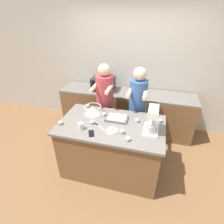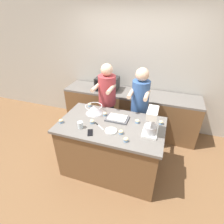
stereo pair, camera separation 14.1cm
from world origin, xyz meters
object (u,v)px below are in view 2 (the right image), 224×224
(cupcake_3, at_px, (90,105))
(cupcake_4, at_px, (137,121))
(person_left, at_px, (107,104))
(cupcake_5, at_px, (105,114))
(person_right, at_px, (139,109))
(cell_phone, at_px, (90,133))
(mixing_bowl, at_px, (94,109))
(microwave_oven, at_px, (107,84))
(cupcake_7, at_px, (61,121))
(cupcake_2, at_px, (92,122))
(knife, at_px, (99,125))
(small_plate, at_px, (111,131))
(stand_mixer, at_px, (151,123))
(drinking_glass, at_px, (80,125))
(cupcake_0, at_px, (126,140))
(cupcake_1, at_px, (121,132))
(baking_tray, at_px, (117,118))
(cupcake_6, at_px, (161,122))

(cupcake_3, height_order, cupcake_4, same)
(person_left, relative_size, cupcake_5, 25.90)
(person_right, xyz_separation_m, cell_phone, (-0.50, -0.96, 0.07))
(cupcake_3, bearing_deg, cell_phone, -64.65)
(mixing_bowl, relative_size, microwave_oven, 0.61)
(cupcake_7, bearing_deg, cupcake_3, 72.82)
(cupcake_2, relative_size, cupcake_5, 1.00)
(person_left, distance_m, knife, 0.78)
(small_plate, xyz_separation_m, cupcake_5, (-0.23, 0.37, 0.02))
(knife, xyz_separation_m, cupcake_4, (0.52, 0.25, 0.03))
(microwave_oven, bearing_deg, person_left, -70.17)
(person_left, relative_size, mixing_bowl, 5.89)
(stand_mixer, height_order, cupcake_3, stand_mixer)
(stand_mixer, relative_size, cupcake_3, 5.99)
(cupcake_2, height_order, cupcake_7, same)
(knife, relative_size, cupcake_4, 3.02)
(stand_mixer, height_order, drinking_glass, stand_mixer)
(knife, distance_m, cupcake_0, 0.51)
(cupcake_2, bearing_deg, cell_phone, -72.12)
(small_plate, bearing_deg, person_left, 113.28)
(cell_phone, relative_size, cupcake_3, 2.56)
(cupcake_3, distance_m, cupcake_7, 0.63)
(knife, distance_m, cupcake_3, 0.62)
(stand_mixer, xyz_separation_m, cupcake_5, (-0.75, 0.22, -0.14))
(microwave_oven, bearing_deg, cell_phone, -78.72)
(microwave_oven, xyz_separation_m, cupcake_5, (0.34, -1.04, -0.09))
(cupcake_1, bearing_deg, small_plate, 177.91)
(cupcake_0, bearing_deg, person_left, 122.05)
(cupcake_4, bearing_deg, mixing_bowl, 175.52)
(knife, bearing_deg, cupcake_7, -169.13)
(cell_phone, distance_m, cupcake_0, 0.51)
(cell_phone, height_order, cupcake_7, cupcake_7)
(baking_tray, bearing_deg, cupcake_0, -60.76)
(knife, relative_size, cupcake_0, 3.02)
(cell_phone, xyz_separation_m, knife, (0.04, 0.20, -0.00))
(person_right, relative_size, mixing_bowl, 5.85)
(mixing_bowl, relative_size, cupcake_6, 4.40)
(small_plate, xyz_separation_m, cupcake_2, (-0.33, 0.10, 0.02))
(small_plate, bearing_deg, cupcake_1, -2.09)
(small_plate, relative_size, cupcake_0, 2.70)
(person_left, relative_size, cupcake_3, 25.90)
(person_right, xyz_separation_m, small_plate, (-0.24, -0.84, 0.07))
(person_right, bearing_deg, cupcake_6, -46.83)
(drinking_glass, distance_m, cupcake_2, 0.19)
(microwave_oven, height_order, cupcake_1, microwave_oven)
(cupcake_2, bearing_deg, baking_tray, 34.23)
(person_right, distance_m, cell_phone, 1.09)
(person_left, bearing_deg, cupcake_1, -58.95)
(person_left, relative_size, baking_tray, 4.75)
(cupcake_4, xyz_separation_m, cupcake_7, (-1.08, -0.36, 0.00))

